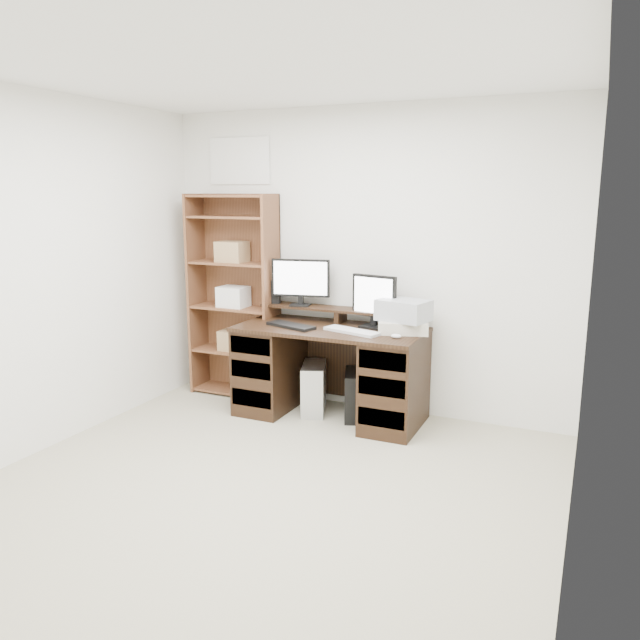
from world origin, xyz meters
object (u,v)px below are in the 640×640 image
Objects in this scene: monitor_small at (374,299)px; printer at (403,326)px; desk at (331,371)px; monitor_wide at (301,280)px; tower_silver at (314,388)px; tower_black at (355,395)px; bookshelf at (235,294)px.

printer is (0.27, -0.07, -0.18)m from monitor_small.
printer is at bearing 6.40° from desk.
monitor_wide is 1.31× the size of printer.
tower_black is at bearing -17.84° from tower_silver.
monitor_wide is 1.17× the size of monitor_small.
printer is 1.62m from bookshelf.
bookshelf is (-0.85, 0.17, 0.71)m from tower_silver.
monitor_small is at bearing -3.15° from bookshelf.
desk is 0.25m from tower_silver.
tower_silver reaches higher than tower_black.
monitor_wide is at bearing 152.05° from desk.
printer is 0.89× the size of tower_black.
monitor_wide is 0.99m from printer.
bookshelf is (-1.60, 0.15, 0.12)m from printer.
monitor_small reaches higher than tower_silver.
bookshelf is (-1.34, 0.07, -0.06)m from monitor_small.
tower_silver is at bearing -50.36° from monitor_wide.
tower_silver is 1.12m from bookshelf.
bookshelf is at bearing 152.22° from tower_black.
tower_silver is (-0.17, 0.04, -0.18)m from desk.
desk reaches higher than tower_silver.
bookshelf reaches higher than tower_black.
desk reaches higher than tower_black.
monitor_small is 1.02× the size of tower_silver.
monitor_small is 0.23× the size of bookshelf.
printer is at bearing -5.26° from bookshelf.
tower_black is at bearing -7.36° from bookshelf.
desk is 3.56× the size of monitor_small.
tower_black is at bearing -25.58° from monitor_wide.
desk is at bearing -11.74° from bookshelf.
desk is at bearing -39.82° from monitor_wide.
desk is 4.00× the size of printer.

